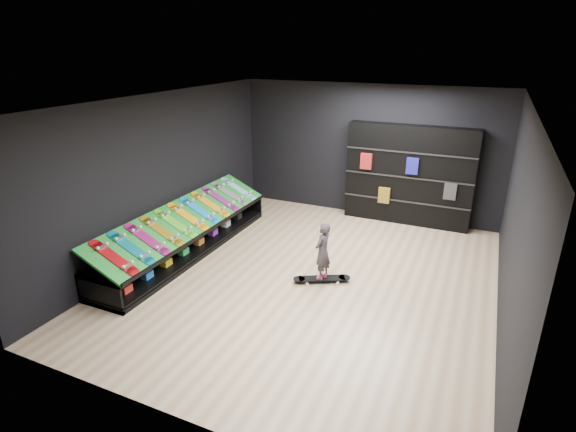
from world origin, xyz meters
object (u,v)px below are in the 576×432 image
at_px(display_rack, 188,240).
at_px(child, 322,262).
at_px(floor_skateboard, 322,280).
at_px(back_shelving, 409,175).

bearing_deg(display_rack, child, -1.43).
distance_m(display_rack, floor_skateboard, 2.81).
xyz_separation_m(back_shelving, child, (-0.75, -3.39, -0.71)).
bearing_deg(back_shelving, child, -102.53).
xyz_separation_m(display_rack, floor_skateboard, (2.80, -0.07, -0.21)).
distance_m(floor_skateboard, child, 0.35).
distance_m(back_shelving, floor_skateboard, 3.63).
distance_m(display_rack, back_shelving, 4.94).
relative_size(display_rack, floor_skateboard, 4.59).
height_order(display_rack, floor_skateboard, display_rack).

